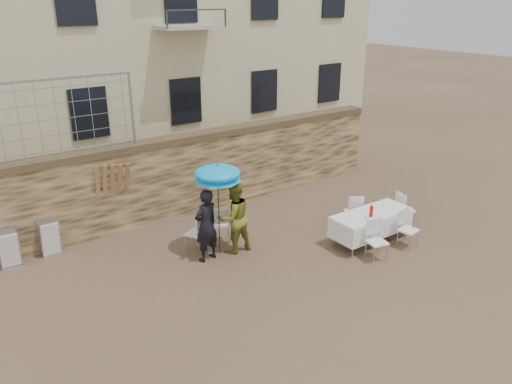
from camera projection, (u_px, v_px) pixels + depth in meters
ground at (301, 290)px, 10.43m from camera, size 80.00×80.00×0.00m
stone_wall at (186, 175)px, 13.84m from camera, size 13.00×0.50×2.20m
chain_link_fence at (66, 118)px, 11.51m from camera, size 3.20×0.06×1.80m
man_suit at (206, 225)px, 11.32m from camera, size 0.71×0.54×1.74m
woman_dress at (234, 217)px, 11.72m from camera, size 0.86×0.67×1.76m
umbrella at (218, 176)px, 11.21m from camera, size 1.10×1.10×2.07m
couple_chair_left at (195, 232)px, 11.89m from camera, size 0.65×0.65×0.96m
couple_chair_right at (220, 225)px, 12.26m from camera, size 0.63×0.63×0.96m
banquet_table at (372, 214)px, 12.25m from camera, size 2.10×0.85×0.78m
soda_bottle at (371, 212)px, 11.96m from camera, size 0.09×0.09×0.26m
table_chair_front_left at (377, 241)px, 11.45m from camera, size 0.57×0.57×0.96m
table_chair_front_right at (409, 229)px, 12.04m from camera, size 0.54×0.54×0.96m
table_chair_back at (353, 211)px, 13.06m from camera, size 0.65×0.65×0.96m
table_chair_side at (405, 209)px, 13.16m from camera, size 0.56×0.56×0.96m
chair_stack_left at (6, 245)px, 11.33m from camera, size 0.46×0.55×0.92m
chair_stack_right at (48, 235)px, 11.81m from camera, size 0.46×0.47×0.92m
wood_planks at (110, 198)px, 12.52m from camera, size 0.70×0.20×2.00m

